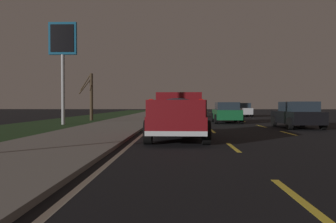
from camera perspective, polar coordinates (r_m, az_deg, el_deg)
ground at (r=28.15m, az=8.90°, el=-1.64°), size 144.00×144.00×0.00m
sidewalk_shoulder at (r=28.21m, az=-6.30°, el=-1.51°), size 108.00×4.00×0.12m
grass_verge at (r=29.33m, az=-16.02°, el=-1.56°), size 108.00×6.00×0.01m
lane_markings at (r=31.35m, az=2.62°, el=-1.34°), size 108.00×7.04×0.01m
pickup_truck at (r=13.65m, az=1.78°, el=-0.50°), size 5.48×2.40×1.87m
sedan_red at (r=36.39m, az=2.09°, el=0.24°), size 4.41×2.04×1.54m
sedan_black at (r=21.48m, az=20.60°, el=-0.48°), size 4.42×2.05×1.54m
sedan_silver at (r=39.93m, az=12.10°, el=0.30°), size 4.43×2.07×1.54m
sedan_green at (r=26.27m, az=9.67°, el=-0.13°), size 4.44×2.08×1.54m
gas_price_sign at (r=24.90m, az=-17.05°, el=10.07°), size 0.27×1.90×6.98m
bare_tree_far at (r=30.53m, az=-12.67°, el=2.62°), size 1.02×1.17×4.11m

